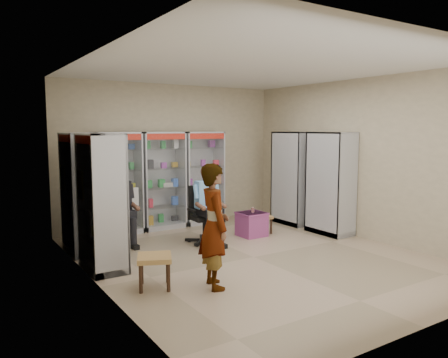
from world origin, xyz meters
TOP-DOWN VIEW (x-y plane):
  - floor at (0.00, 0.00)m, footprint 6.00×6.00m
  - room_shell at (0.00, 0.00)m, footprint 5.02×6.02m
  - cabinet_back_left at (-1.30, 2.73)m, footprint 0.90×0.50m
  - cabinet_back_mid at (-0.35, 2.73)m, footprint 0.90×0.50m
  - cabinet_back_right at (0.60, 2.73)m, footprint 0.90×0.50m
  - cabinet_right_far at (2.23, 1.60)m, footprint 0.90×0.50m
  - cabinet_right_near at (2.23, 0.50)m, footprint 0.90×0.50m
  - cabinet_left_far at (-2.23, 1.80)m, footprint 0.90×0.50m
  - cabinet_left_near at (-2.23, 0.70)m, footprint 0.90×0.50m
  - wooden_chair at (-1.55, 2.00)m, footprint 0.42×0.42m
  - seated_customer at (-1.55, 1.95)m, footprint 0.44×0.60m
  - office_chair at (-0.21, 1.22)m, footprint 0.59×0.59m
  - seated_shopkeeper at (-0.21, 1.17)m, footprint 0.46×0.62m
  - pink_trunk at (0.80, 1.16)m, footprint 0.49×0.47m
  - tea_glass at (0.83, 1.15)m, footprint 0.07×0.07m
  - woven_stool_a at (1.12, 1.25)m, footprint 0.41×0.41m
  - woven_stool_b at (-1.90, -0.40)m, footprint 0.57×0.57m
  - standing_man at (-1.23, -0.79)m, footprint 0.52×0.67m

SIDE VIEW (x-z plane):
  - floor at x=0.00m, z-range 0.00..0.00m
  - woven_stool_a at x=1.12m, z-range 0.00..0.35m
  - woven_stool_b at x=-1.90m, z-range 0.00..0.43m
  - pink_trunk at x=0.80m, z-range 0.00..0.46m
  - wooden_chair at x=-1.55m, z-range 0.00..0.94m
  - tea_glass at x=0.83m, z-range 0.46..0.56m
  - office_chair at x=-0.21m, z-range 0.00..1.04m
  - seated_shopkeeper at x=-0.21m, z-range 0.00..1.32m
  - seated_customer at x=-1.55m, z-range 0.00..1.34m
  - standing_man at x=-1.23m, z-range 0.00..1.62m
  - cabinet_back_left at x=-1.30m, z-range 0.00..2.00m
  - cabinet_back_mid at x=-0.35m, z-range 0.00..2.00m
  - cabinet_back_right at x=0.60m, z-range 0.00..2.00m
  - cabinet_right_far at x=2.23m, z-range 0.00..2.00m
  - cabinet_right_near at x=2.23m, z-range 0.00..2.00m
  - cabinet_left_far at x=-2.23m, z-range 0.00..2.00m
  - cabinet_left_near at x=-2.23m, z-range 0.00..2.00m
  - room_shell at x=0.00m, z-range 0.46..3.47m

